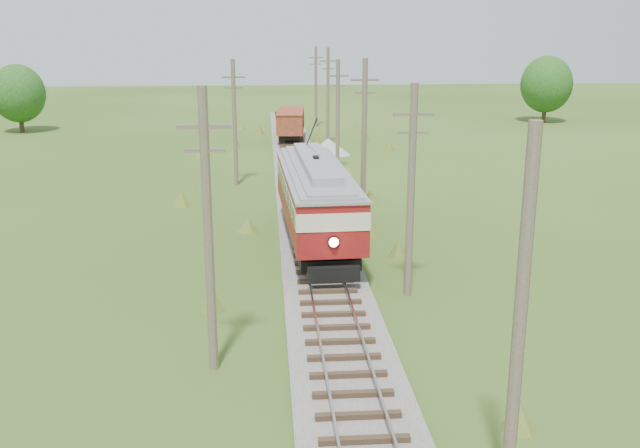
{
  "coord_description": "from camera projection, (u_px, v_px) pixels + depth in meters",
  "views": [
    {
      "loc": [
        -2.38,
        -9.12,
        10.61
      ],
      "look_at": [
        0.0,
        22.08,
        1.98
      ],
      "focal_mm": 40.0,
      "sensor_mm": 36.0,
      "label": 1
    }
  ],
  "objects": [
    {
      "name": "railbed_main",
      "position": [
        305.0,
        201.0,
        44.39
      ],
      "size": [
        3.6,
        96.0,
        0.57
      ],
      "color": "#605B54",
      "rests_on": "ground"
    },
    {
      "name": "streetcar",
      "position": [
        316.0,
        194.0,
        34.77
      ],
      "size": [
        3.57,
        13.24,
        6.01
      ],
      "rotation": [
        0.0,
        0.0,
        0.04
      ],
      "color": "black",
      "rests_on": "ground"
    },
    {
      "name": "gondola",
      "position": [
        291.0,
        122.0,
        67.96
      ],
      "size": [
        2.93,
        7.61,
        2.48
      ],
      "rotation": [
        0.0,
        0.0,
        -0.07
      ],
      "color": "black",
      "rests_on": "ground"
    },
    {
      "name": "gravel_pile",
      "position": [
        330.0,
        146.0,
        62.2
      ],
      "size": [
        3.57,
        3.78,
        1.3
      ],
      "color": "gray",
      "rests_on": "ground"
    },
    {
      "name": "utility_pole_r_1",
      "position": [
        520.0,
        321.0,
        15.62
      ],
      "size": [
        0.3,
        0.3,
        8.8
      ],
      "color": "brown",
      "rests_on": "ground"
    },
    {
      "name": "utility_pole_r_2",
      "position": [
        411.0,
        190.0,
        28.13
      ],
      "size": [
        1.6,
        0.3,
        8.6
      ],
      "color": "brown",
      "rests_on": "ground"
    },
    {
      "name": "utility_pole_r_3",
      "position": [
        364.0,
        137.0,
        40.56
      ],
      "size": [
        1.6,
        0.3,
        9.0
      ],
      "color": "brown",
      "rests_on": "ground"
    },
    {
      "name": "utility_pole_r_4",
      "position": [
        338.0,
        115.0,
        53.12
      ],
      "size": [
        1.6,
        0.3,
        8.4
      ],
      "color": "brown",
      "rests_on": "ground"
    },
    {
      "name": "utility_pole_r_5",
      "position": [
        328.0,
        96.0,
        65.58
      ],
      "size": [
        1.6,
        0.3,
        8.9
      ],
      "color": "brown",
      "rests_on": "ground"
    },
    {
      "name": "utility_pole_r_6",
      "position": [
        316.0,
        86.0,
        78.09
      ],
      "size": [
        1.6,
        0.3,
        8.7
      ],
      "color": "brown",
      "rests_on": "ground"
    },
    {
      "name": "utility_pole_l_a",
      "position": [
        208.0,
        231.0,
        21.76
      ],
      "size": [
        1.6,
        0.3,
        9.0
      ],
      "color": "brown",
      "rests_on": "ground"
    },
    {
      "name": "utility_pole_l_b",
      "position": [
        235.0,
        122.0,
        48.7
      ],
      "size": [
        1.6,
        0.3,
        8.6
      ],
      "color": "brown",
      "rests_on": "ground"
    },
    {
      "name": "tree_mid_a",
      "position": [
        18.0,
        94.0,
        74.0
      ],
      "size": [
        5.46,
        5.46,
        7.03
      ],
      "color": "#38281C",
      "rests_on": "ground"
    },
    {
      "name": "tree_mid_b",
      "position": [
        546.0,
        84.0,
        82.01
      ],
      "size": [
        5.88,
        5.88,
        7.57
      ],
      "color": "#38281C",
      "rests_on": "ground"
    }
  ]
}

